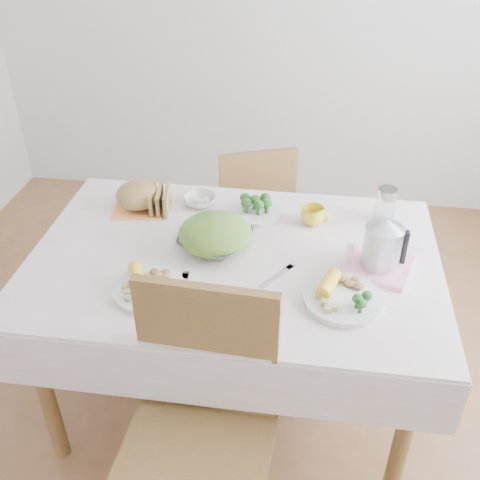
# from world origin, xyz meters

# --- Properties ---
(floor) EXTENTS (3.60, 3.60, 0.00)m
(floor) POSITION_xyz_m (0.00, 0.00, 0.00)
(floor) COLOR brown
(floor) RESTS_ON ground
(dining_table) EXTENTS (1.40, 0.90, 0.75)m
(dining_table) POSITION_xyz_m (0.00, 0.00, 0.38)
(dining_table) COLOR brown
(dining_table) RESTS_ON floor
(tablecloth) EXTENTS (1.50, 1.00, 0.01)m
(tablecloth) POSITION_xyz_m (0.00, 0.00, 0.76)
(tablecloth) COLOR silver
(tablecloth) RESTS_ON dining_table
(chair_near) EXTENTS (0.47, 0.47, 1.00)m
(chair_near) POSITION_xyz_m (-0.02, -0.68, 0.47)
(chair_near) COLOR brown
(chair_near) RESTS_ON floor
(chair_far) EXTENTS (0.50, 0.50, 0.86)m
(chair_far) POSITION_xyz_m (-0.05, 0.84, 0.47)
(chair_far) COLOR brown
(chair_far) RESTS_ON floor
(salad_bowl) EXTENTS (0.32, 0.32, 0.06)m
(salad_bowl) POSITION_xyz_m (-0.07, 0.04, 0.79)
(salad_bowl) COLOR white
(salad_bowl) RESTS_ON tablecloth
(dinner_plate_left) EXTENTS (0.27, 0.27, 0.02)m
(dinner_plate_left) POSITION_xyz_m (-0.25, -0.25, 0.77)
(dinner_plate_left) COLOR white
(dinner_plate_left) RESTS_ON tablecloth
(dinner_plate_right) EXTENTS (0.38, 0.38, 0.02)m
(dinner_plate_right) POSITION_xyz_m (0.40, -0.20, 0.77)
(dinner_plate_right) COLOR white
(dinner_plate_right) RESTS_ON tablecloth
(broccoli_plate) EXTENTS (0.30, 0.30, 0.02)m
(broccoli_plate) POSITION_xyz_m (0.04, 0.31, 0.77)
(broccoli_plate) COLOR beige
(broccoli_plate) RESTS_ON tablecloth
(napkin) EXTENTS (0.23, 0.23, 0.00)m
(napkin) POSITION_xyz_m (-0.44, 0.28, 0.76)
(napkin) COLOR #FF934B
(napkin) RESTS_ON tablecloth
(bread_loaf) EXTENTS (0.21, 0.20, 0.11)m
(bread_loaf) POSITION_xyz_m (-0.44, 0.28, 0.82)
(bread_loaf) COLOR olive
(bread_loaf) RESTS_ON napkin
(fruit_bowl) EXTENTS (0.17, 0.17, 0.04)m
(fruit_bowl) POSITION_xyz_m (-0.20, 0.34, 0.78)
(fruit_bowl) COLOR white
(fruit_bowl) RESTS_ON tablecloth
(yellow_mug) EXTENTS (0.12, 0.12, 0.08)m
(yellow_mug) POSITION_xyz_m (0.28, 0.26, 0.80)
(yellow_mug) COLOR yellow
(yellow_mug) RESTS_ON tablecloth
(glass_tumbler) EXTENTS (0.10, 0.10, 0.15)m
(glass_tumbler) POSITION_xyz_m (0.56, 0.33, 0.83)
(glass_tumbler) COLOR white
(glass_tumbler) RESTS_ON tablecloth
(pink_tray) EXTENTS (0.27, 0.27, 0.02)m
(pink_tray) POSITION_xyz_m (0.52, 0.00, 0.77)
(pink_tray) COLOR pink
(pink_tray) RESTS_ON tablecloth
(electric_kettle) EXTENTS (0.17, 0.17, 0.19)m
(electric_kettle) POSITION_xyz_m (0.52, 0.00, 0.88)
(electric_kettle) COLOR #B2B5BA
(electric_kettle) RESTS_ON pink_tray
(fork_left) EXTENTS (0.04, 0.20, 0.00)m
(fork_left) POSITION_xyz_m (-0.14, -0.23, 0.76)
(fork_left) COLOR silver
(fork_left) RESTS_ON tablecloth
(fork_right) EXTENTS (0.11, 0.16, 0.00)m
(fork_right) POSITION_xyz_m (0.17, -0.10, 0.76)
(fork_right) COLOR silver
(fork_right) RESTS_ON tablecloth
(knife) EXTENTS (0.20, 0.04, 0.00)m
(knife) POSITION_xyz_m (-0.11, -0.28, 0.76)
(knife) COLOR silver
(knife) RESTS_ON tablecloth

